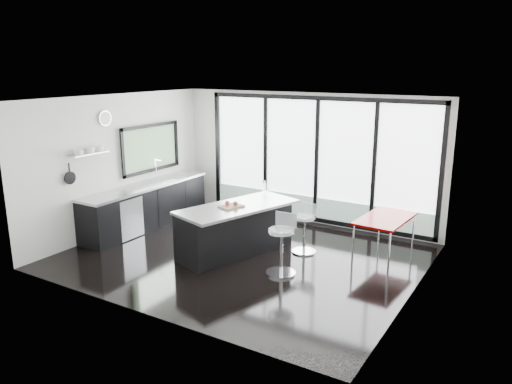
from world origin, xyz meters
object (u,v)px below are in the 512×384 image
Objects in this scene: island at (235,228)px; red_table at (384,236)px; bar_stool_near at (281,252)px; bar_stool_far at (304,234)px.

island is 1.83× the size of red_table.
red_table is at bearing 54.37° from bar_stool_near.
bar_stool_near is 2.10m from red_table.
bar_stool_near is at bearing -77.38° from bar_stool_far.
bar_stool_far is (-0.10, 1.08, -0.04)m from bar_stool_near.
red_table is (1.28, 0.65, 0.00)m from bar_stool_far.
bar_stool_near is at bearing -19.93° from island.
bar_stool_far is at bearing 31.41° from island.
island is 3.10× the size of bar_stool_near.
island reaches higher than bar_stool_near.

